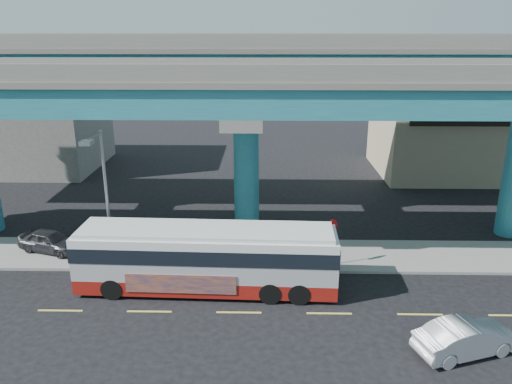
{
  "coord_description": "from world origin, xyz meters",
  "views": [
    {
      "loc": [
        1.14,
        -19.63,
        12.0
      ],
      "look_at": [
        0.67,
        4.0,
        4.23
      ],
      "focal_mm": 35.0,
      "sensor_mm": 36.0,
      "label": 1
    }
  ],
  "objects_px": {
    "parked_car": "(50,241)",
    "street_lamp": "(102,182)",
    "sedan": "(466,338)",
    "transit_bus": "(207,256)",
    "stop_sign": "(332,232)"
  },
  "relations": [
    {
      "from": "sedan",
      "to": "parked_car",
      "type": "height_order",
      "value": "parked_car"
    },
    {
      "from": "sedan",
      "to": "parked_car",
      "type": "xyz_separation_m",
      "value": [
        -19.76,
        8.63,
        0.08
      ]
    },
    {
      "from": "transit_bus",
      "to": "sedan",
      "type": "height_order",
      "value": "transit_bus"
    },
    {
      "from": "parked_car",
      "to": "transit_bus",
      "type": "bearing_deg",
      "value": -94.31
    },
    {
      "from": "sedan",
      "to": "street_lamp",
      "type": "xyz_separation_m",
      "value": [
        -15.77,
        6.47,
        4.21
      ]
    },
    {
      "from": "transit_bus",
      "to": "street_lamp",
      "type": "bearing_deg",
      "value": 164.49
    },
    {
      "from": "transit_bus",
      "to": "stop_sign",
      "type": "relative_size",
      "value": 4.8
    },
    {
      "from": "transit_bus",
      "to": "street_lamp",
      "type": "relative_size",
      "value": 1.71
    },
    {
      "from": "sedan",
      "to": "parked_car",
      "type": "relative_size",
      "value": 1.13
    },
    {
      "from": "transit_bus",
      "to": "parked_car",
      "type": "bearing_deg",
      "value": 159.55
    },
    {
      "from": "parked_car",
      "to": "street_lamp",
      "type": "xyz_separation_m",
      "value": [
        3.99,
        -2.15,
        4.13
      ]
    },
    {
      "from": "street_lamp",
      "to": "sedan",
      "type": "bearing_deg",
      "value": -22.31
    },
    {
      "from": "transit_bus",
      "to": "street_lamp",
      "type": "distance_m",
      "value": 6.34
    },
    {
      "from": "parked_car",
      "to": "street_lamp",
      "type": "distance_m",
      "value": 6.13
    },
    {
      "from": "parked_car",
      "to": "stop_sign",
      "type": "distance_m",
      "value": 15.54
    }
  ]
}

